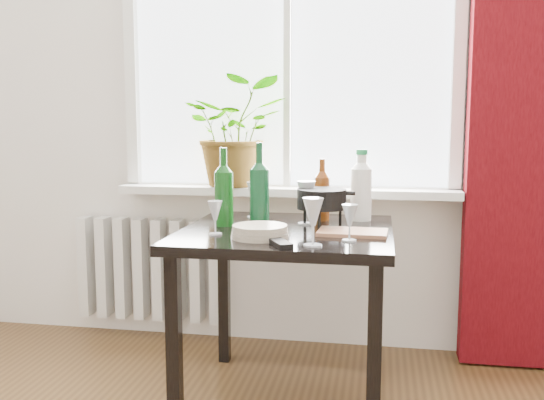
% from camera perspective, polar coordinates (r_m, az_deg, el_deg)
% --- Properties ---
extents(window, '(1.72, 0.08, 1.62)m').
position_cam_1_polar(window, '(3.15, 1.54, 15.16)').
color(window, white).
rests_on(window, ground).
extents(windowsill, '(1.72, 0.20, 0.04)m').
position_cam_1_polar(windowsill, '(3.07, 1.29, 0.85)').
color(windowsill, white).
rests_on(windowsill, ground).
extents(curtain, '(0.50, 0.12, 2.56)m').
position_cam_1_polar(curtain, '(3.06, 22.74, 9.10)').
color(curtain, '#3C0509').
rests_on(curtain, ground).
extents(radiator, '(0.80, 0.10, 0.55)m').
position_cam_1_polar(radiator, '(3.38, -11.41, -6.37)').
color(radiator, silver).
rests_on(radiator, ground).
extents(table, '(0.85, 0.85, 0.74)m').
position_cam_1_polar(table, '(2.50, 1.42, -4.80)').
color(table, black).
rests_on(table, ground).
extents(potted_plant, '(0.59, 0.55, 0.56)m').
position_cam_1_polar(potted_plant, '(3.11, -3.41, 6.43)').
color(potted_plant, '#32651B').
rests_on(potted_plant, windowsill).
extents(wine_bottle_left, '(0.10, 0.10, 0.33)m').
position_cam_1_polar(wine_bottle_left, '(2.54, -4.56, 1.31)').
color(wine_bottle_left, '#0C400F').
rests_on(wine_bottle_left, table).
extents(wine_bottle_right, '(0.09, 0.09, 0.36)m').
position_cam_1_polar(wine_bottle_right, '(2.53, -1.19, 1.54)').
color(wine_bottle_right, '#0B3B1C').
rests_on(wine_bottle_right, table).
extents(bottle_amber, '(0.08, 0.08, 0.28)m').
position_cam_1_polar(bottle_amber, '(2.68, 4.72, 1.05)').
color(bottle_amber, '#652C0B').
rests_on(bottle_amber, table).
extents(cleaning_bottle, '(0.10, 0.10, 0.32)m').
position_cam_1_polar(cleaning_bottle, '(2.70, 8.40, 1.49)').
color(cleaning_bottle, white).
rests_on(cleaning_bottle, table).
extents(wineglass_front_right, '(0.10, 0.10, 0.18)m').
position_cam_1_polar(wineglass_front_right, '(2.13, 3.87, -2.03)').
color(wineglass_front_right, silver).
rests_on(wineglass_front_right, table).
extents(wineglass_far_right, '(0.07, 0.07, 0.14)m').
position_cam_1_polar(wineglass_far_right, '(2.23, 7.31, -2.11)').
color(wineglass_far_right, silver).
rests_on(wineglass_far_right, table).
extents(wineglass_back_center, '(0.10, 0.10, 0.19)m').
position_cam_1_polar(wineglass_back_center, '(2.58, 3.23, -0.20)').
color(wineglass_back_center, silver).
rests_on(wineglass_back_center, table).
extents(wineglass_back_left, '(0.09, 0.09, 0.17)m').
position_cam_1_polar(wineglass_back_left, '(2.75, -1.68, 0.06)').
color(wineglass_back_left, silver).
rests_on(wineglass_back_left, table).
extents(wineglass_front_left, '(0.06, 0.06, 0.13)m').
position_cam_1_polar(wineglass_front_left, '(2.35, -5.37, -1.66)').
color(wineglass_front_left, silver).
rests_on(wineglass_front_left, table).
extents(plate_stack, '(0.26, 0.26, 0.05)m').
position_cam_1_polar(plate_stack, '(2.29, -1.15, -2.99)').
color(plate_stack, '#BEB39E').
rests_on(plate_stack, table).
extents(fondue_pot, '(0.26, 0.24, 0.16)m').
position_cam_1_polar(fondue_pot, '(2.52, 4.68, -0.74)').
color(fondue_pot, black).
rests_on(fondue_pot, table).
extents(tv_remote, '(0.12, 0.17, 0.02)m').
position_cam_1_polar(tv_remote, '(2.16, 0.65, -4.02)').
color(tv_remote, black).
rests_on(tv_remote, table).
extents(cutting_board, '(0.27, 0.18, 0.01)m').
position_cam_1_polar(cutting_board, '(2.38, 7.60, -3.04)').
color(cutting_board, '#A66C4B').
rests_on(cutting_board, table).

